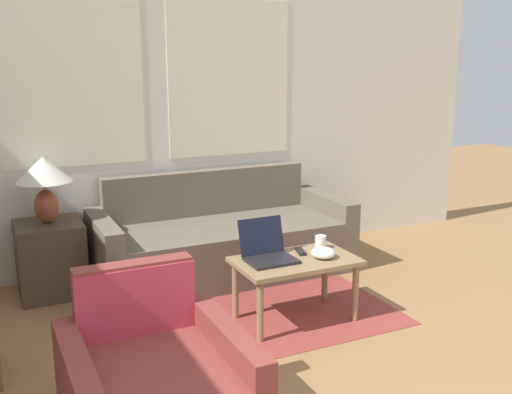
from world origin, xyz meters
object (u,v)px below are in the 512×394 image
at_px(couch, 221,242).
at_px(laptop, 267,251).
at_px(coffee_table, 295,268).
at_px(snack_bowl, 323,253).
at_px(cup_navy, 321,242).
at_px(table_lamp, 44,177).
at_px(tv_remote, 300,251).

distance_m(couch, laptop, 1.03).
distance_m(coffee_table, snack_bowl, 0.21).
distance_m(couch, snack_bowl, 1.19).
distance_m(cup_navy, snack_bowl, 0.20).
distance_m(coffee_table, laptop, 0.22).
distance_m(table_lamp, cup_navy, 2.03).
xyz_separation_m(coffee_table, tv_remote, (0.10, 0.10, 0.07)).
relative_size(snack_bowl, tv_remote, 1.05).
bearing_deg(laptop, couch, 85.90).
height_order(couch, coffee_table, couch).
relative_size(couch, snack_bowl, 12.56).
bearing_deg(coffee_table, table_lamp, 140.13).
relative_size(laptop, cup_navy, 3.40).
distance_m(table_lamp, tv_remote, 1.91).
bearing_deg(snack_bowl, cup_navy, 63.82).
bearing_deg(snack_bowl, coffee_table, 161.39).
height_order(couch, laptop, couch).
bearing_deg(laptop, snack_bowl, -21.29).
bearing_deg(cup_navy, laptop, -174.30).
xyz_separation_m(coffee_table, laptop, (-0.17, 0.08, 0.12)).
bearing_deg(snack_bowl, tv_remote, 116.65).
bearing_deg(snack_bowl, couch, 103.64).
bearing_deg(laptop, table_lamp, 138.37).
relative_size(cup_navy, snack_bowl, 0.57).
xyz_separation_m(snack_bowl, tv_remote, (-0.08, 0.16, -0.03)).
height_order(snack_bowl, tv_remote, snack_bowl).
distance_m(couch, tv_remote, 1.01).
xyz_separation_m(cup_navy, tv_remote, (-0.17, -0.02, -0.04)).
bearing_deg(table_lamp, couch, -4.61).
xyz_separation_m(table_lamp, snack_bowl, (1.59, -1.24, -0.43)).
bearing_deg(couch, table_lamp, 175.39).
bearing_deg(tv_remote, couch, 101.28).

